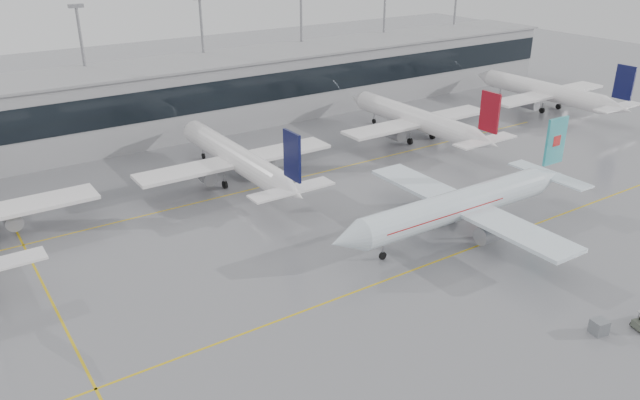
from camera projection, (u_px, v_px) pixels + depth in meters
ground at (383, 281)px, 65.81m from camera, size 320.00×320.00×0.00m
taxi_line_main at (383, 281)px, 65.81m from camera, size 120.00×0.25×0.01m
taxi_line_north at (249, 190)px, 88.59m from camera, size 120.00×0.25×0.01m
taxi_line_cross at (53, 304)px, 61.88m from camera, size 0.25×60.00×0.01m
terminal at (163, 101)px, 110.48m from camera, size 180.00×15.00×12.00m
terminal_glass at (178, 102)px, 104.14m from camera, size 180.00×0.20×5.00m
terminal_roof at (159, 66)px, 107.98m from camera, size 182.00×16.00×0.40m
light_masts at (147, 54)px, 112.08m from camera, size 156.40×1.00×22.60m
air_canada_jet at (464, 204)px, 74.80m from camera, size 37.59×30.33×11.97m
parked_jet_c at (236, 158)px, 89.90m from camera, size 29.64×36.96×11.72m
parked_jet_d at (418, 119)px, 107.78m from camera, size 29.64×36.96×11.72m
parked_jet_e at (548, 92)px, 125.65m from camera, size 29.64×36.96×11.72m
gse_unit at (599, 327)px, 57.13m from camera, size 1.60×1.52×1.38m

